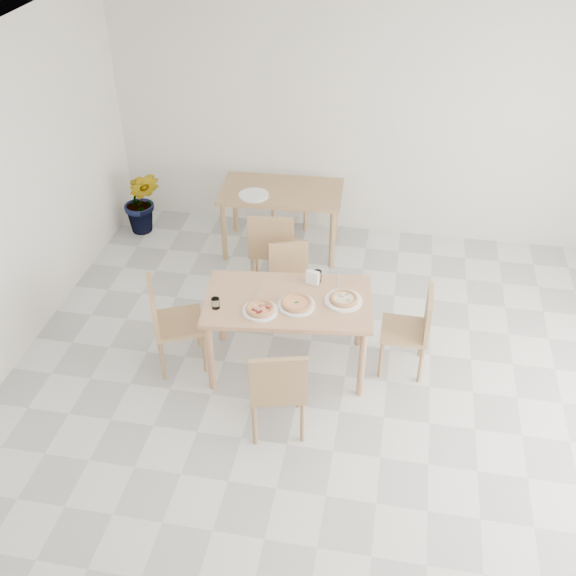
% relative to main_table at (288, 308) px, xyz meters
% --- Properties ---
extents(main_table, '(1.51, 0.97, 0.75)m').
position_rel_main_table_xyz_m(main_table, '(0.00, 0.00, 0.00)').
color(main_table, tan).
rests_on(main_table, ground).
extents(chair_south, '(0.54, 0.54, 0.90)m').
position_rel_main_table_xyz_m(chair_south, '(0.06, -0.81, -0.14)').
color(chair_south, tan).
rests_on(chair_south, ground).
extents(chair_north, '(0.49, 0.49, 0.78)m').
position_rel_main_table_xyz_m(chair_north, '(-0.12, 0.75, -0.21)').
color(chair_north, tan).
rests_on(chair_north, ground).
extents(chair_west, '(0.58, 0.58, 0.89)m').
position_rel_main_table_xyz_m(chair_west, '(-1.04, -0.16, -0.15)').
color(chair_west, tan).
rests_on(chair_west, ground).
extents(chair_east, '(0.41, 0.41, 0.82)m').
position_rel_main_table_xyz_m(chair_east, '(1.09, 0.17, -0.19)').
color(chair_east, tan).
rests_on(chair_east, ground).
extents(plate_margherita, '(0.32, 0.32, 0.02)m').
position_rel_main_table_xyz_m(plate_margherita, '(0.09, -0.08, 0.10)').
color(plate_margherita, white).
rests_on(plate_margherita, main_table).
extents(plate_mushroom, '(0.32, 0.32, 0.02)m').
position_rel_main_table_xyz_m(plate_mushroom, '(0.47, 0.06, 0.10)').
color(plate_mushroom, white).
rests_on(plate_mushroom, main_table).
extents(plate_pepperoni, '(0.30, 0.30, 0.02)m').
position_rel_main_table_xyz_m(plate_pepperoni, '(-0.20, -0.21, 0.10)').
color(plate_pepperoni, white).
rests_on(plate_pepperoni, main_table).
extents(pizza_margherita, '(0.28, 0.28, 0.03)m').
position_rel_main_table_xyz_m(pizza_margherita, '(0.09, -0.08, 0.12)').
color(pizza_margherita, tan).
rests_on(pizza_margherita, plate_margherita).
extents(pizza_mushroom, '(0.32, 0.32, 0.03)m').
position_rel_main_table_xyz_m(pizza_mushroom, '(0.47, 0.06, 0.12)').
color(pizza_mushroom, tan).
rests_on(pizza_mushroom, plate_mushroom).
extents(pizza_pepperoni, '(0.27, 0.27, 0.03)m').
position_rel_main_table_xyz_m(pizza_pepperoni, '(-0.20, -0.21, 0.12)').
color(pizza_pepperoni, tan).
rests_on(pizza_pepperoni, plate_pepperoni).
extents(tumbler_a, '(0.07, 0.07, 0.09)m').
position_rel_main_table_xyz_m(tumbler_a, '(-0.58, -0.22, 0.13)').
color(tumbler_a, white).
rests_on(tumbler_a, main_table).
extents(tumbler_b, '(0.08, 0.08, 0.10)m').
position_rel_main_table_xyz_m(tumbler_b, '(0.21, 0.32, 0.14)').
color(tumbler_b, white).
rests_on(tumbler_b, main_table).
extents(napkin_holder, '(0.13, 0.09, 0.14)m').
position_rel_main_table_xyz_m(napkin_holder, '(0.17, 0.26, 0.15)').
color(napkin_holder, silver).
rests_on(napkin_holder, main_table).
extents(fork_a, '(0.05, 0.16, 0.01)m').
position_rel_main_table_xyz_m(fork_a, '(-0.28, 0.08, 0.09)').
color(fork_a, silver).
rests_on(fork_a, main_table).
extents(fork_b, '(0.02, 0.18, 0.01)m').
position_rel_main_table_xyz_m(fork_b, '(0.39, 0.35, 0.09)').
color(fork_b, silver).
rests_on(fork_b, main_table).
extents(second_table, '(1.37, 0.83, 0.75)m').
position_rel_main_table_xyz_m(second_table, '(-0.43, 1.97, -0.01)').
color(second_table, tan).
rests_on(second_table, ground).
extents(chair_back_s, '(0.50, 0.50, 0.92)m').
position_rel_main_table_xyz_m(chair_back_s, '(-0.38, 1.17, -0.13)').
color(chair_back_s, tan).
rests_on(chair_back_s, ground).
extents(chair_back_n, '(0.47, 0.47, 0.93)m').
position_rel_main_table_xyz_m(chair_back_n, '(-0.42, 2.72, -0.12)').
color(chair_back_n, tan).
rests_on(chair_back_n, ground).
extents(plate_empty, '(0.33, 0.33, 0.02)m').
position_rel_main_table_xyz_m(plate_empty, '(-0.70, 1.78, 0.10)').
color(plate_empty, white).
rests_on(plate_empty, second_table).
extents(potted_plant, '(0.48, 0.40, 0.81)m').
position_rel_main_table_xyz_m(potted_plant, '(-2.11, 2.05, -0.26)').
color(potted_plant, '#2D6F21').
rests_on(potted_plant, ground).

